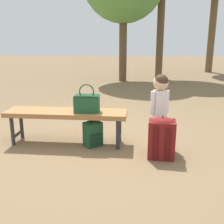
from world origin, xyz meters
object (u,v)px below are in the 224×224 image
backpack_large (162,137)px  backpack_small (93,132)px  park_bench (66,115)px  child_standing (160,99)px  handbag (87,103)px

backpack_large → backpack_small: size_ratio=1.41×
park_bench → backpack_small: size_ratio=4.35×
park_bench → backpack_large: 1.28m
park_bench → child_standing: (1.22, -0.04, 0.24)m
backpack_large → backpack_small: (-0.85, 0.31, -0.08)m
backpack_large → backpack_small: backpack_large is taller
handbag → backpack_large: (0.93, -0.35, -0.31)m
backpack_small → park_bench: bearing=167.1°
handbag → park_bench: bearing=172.3°
backpack_small → child_standing: bearing=2.8°
handbag → backpack_small: size_ratio=0.99×
park_bench → handbag: bearing=-7.7°
child_standing → backpack_small: (-0.86, -0.04, -0.45)m
handbag → backpack_large: size_ratio=0.70×
backpack_large → child_standing: bearing=89.2°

